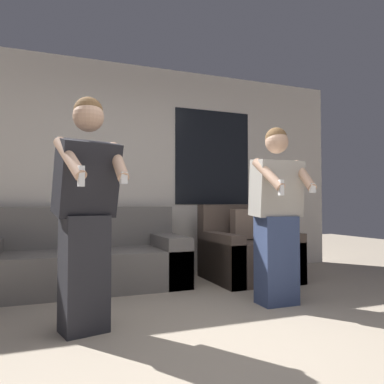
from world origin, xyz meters
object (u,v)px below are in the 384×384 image
object	(u,v)px
couch	(83,261)
person_right	(277,215)
person_left	(86,212)
armchair	(247,253)

from	to	relation	value
couch	person_right	world-z (taller)	person_right
person_left	couch	bearing A→B (deg)	85.56
couch	armchair	bearing A→B (deg)	-7.75
couch	person_right	bearing A→B (deg)	-40.41
armchair	person_left	world-z (taller)	person_left
armchair	person_right	world-z (taller)	person_right
person_right	armchair	bearing A→B (deg)	74.20
couch	person_left	world-z (taller)	person_left
couch	person_left	xyz separation A→B (m)	(-0.12, -1.49, 0.56)
person_left	armchair	bearing A→B (deg)	31.66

